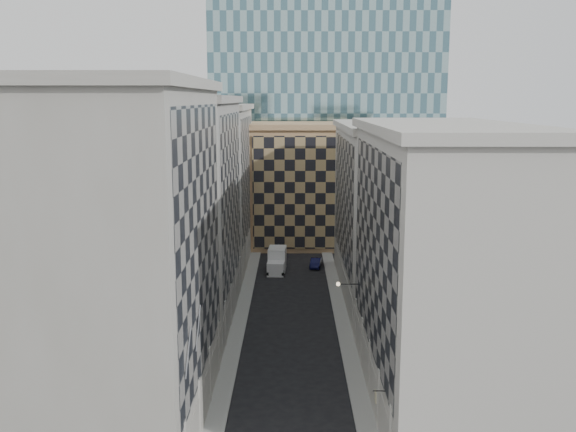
{
  "coord_description": "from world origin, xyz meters",
  "views": [
    {
      "loc": [
        0.07,
        -30.89,
        22.36
      ],
      "look_at": [
        -0.2,
        13.67,
        14.23
      ],
      "focal_mm": 40.0,
      "sensor_mm": 36.0,
      "label": 1
    }
  ],
  "objects": [
    {
      "name": "shop_sign",
      "position": [
        5.42,
        7.03,
        3.84
      ],
      "size": [
        0.78,
        0.68,
        0.76
      ],
      "rotation": [
        0.0,
        0.0,
        -0.03
      ],
      "color": "black",
      "rests_on": "ground"
    },
    {
      "name": "flagpoles_left",
      "position": [
        -5.9,
        6.0,
        8.0
      ],
      "size": [
        0.1,
        6.33,
        2.33
      ],
      "color": "gray",
      "rests_on": "ground"
    },
    {
      "name": "sidewalk_east",
      "position": [
        5.25,
        30.0,
        0.07
      ],
      "size": [
        1.5,
        100.0,
        0.15
      ],
      "primitive_type": "cube",
      "color": "#989893",
      "rests_on": "ground"
    },
    {
      "name": "bldg_right_b",
      "position": [
        10.89,
        42.0,
        9.85
      ],
      "size": [
        10.8,
        28.8,
        19.7
      ],
      "color": "#BBB6AC",
      "rests_on": "ground"
    },
    {
      "name": "sidewalk_west",
      "position": [
        -5.25,
        30.0,
        0.07
      ],
      "size": [
        1.5,
        100.0,
        0.15
      ],
      "primitive_type": "cube",
      "color": "#989893",
      "rests_on": "ground"
    },
    {
      "name": "bldg_left_a",
      "position": [
        -10.88,
        11.0,
        11.82
      ],
      "size": [
        10.8,
        22.8,
        23.7
      ],
      "color": "#9B978C",
      "rests_on": "ground"
    },
    {
      "name": "bldg_right_a",
      "position": [
        10.88,
        15.0,
        10.32
      ],
      "size": [
        10.8,
        26.8,
        20.7
      ],
      "color": "#BBB6AC",
      "rests_on": "ground"
    },
    {
      "name": "church_tower",
      "position": [
        0.0,
        82.0,
        26.95
      ],
      "size": [
        7.2,
        7.2,
        51.5
      ],
      "color": "#2E2923",
      "rests_on": "ground"
    },
    {
      "name": "dark_car",
      "position": [
        3.3,
        53.03,
        0.63
      ],
      "size": [
        1.83,
        3.96,
        1.26
      ],
      "primitive_type": "imported",
      "rotation": [
        0.0,
        0.0,
        -0.13
      ],
      "color": "#0E1035",
      "rests_on": "ground"
    },
    {
      "name": "bldg_left_c",
      "position": [
        -10.88,
        55.0,
        10.83
      ],
      "size": [
        10.8,
        22.8,
        21.7
      ],
      "color": "#9B978C",
      "rests_on": "ground"
    },
    {
      "name": "box_truck",
      "position": [
        -1.89,
        50.98,
        1.32
      ],
      "size": [
        2.54,
        5.65,
        3.04
      ],
      "rotation": [
        0.0,
        0.0,
        -0.05
      ],
      "color": "white",
      "rests_on": "ground"
    },
    {
      "name": "bldg_left_b",
      "position": [
        -10.88,
        33.0,
        11.32
      ],
      "size": [
        10.8,
        22.8,
        22.7
      ],
      "color": "gray",
      "rests_on": "ground"
    },
    {
      "name": "bracket_lamp",
      "position": [
        4.38,
        24.0,
        6.2
      ],
      "size": [
        1.98,
        0.36,
        0.36
      ],
      "color": "black",
      "rests_on": "ground"
    },
    {
      "name": "tan_block",
      "position": [
        2.0,
        67.9,
        9.44
      ],
      "size": [
        16.8,
        14.8,
        18.8
      ],
      "color": "tan",
      "rests_on": "ground"
    }
  ]
}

